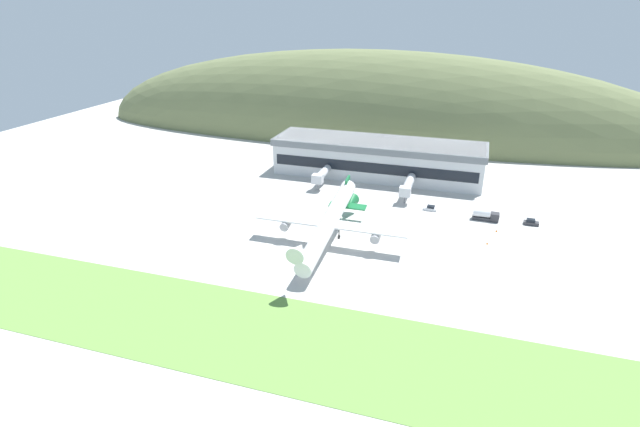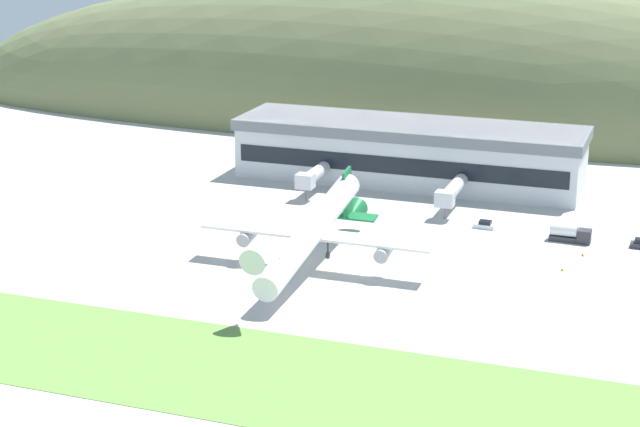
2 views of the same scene
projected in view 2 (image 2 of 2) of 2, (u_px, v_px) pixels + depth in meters
ground_plane at (362, 269)px, 172.59m from camera, size 373.67×373.67×0.00m
grass_strip_foreground at (263, 376)px, 135.08m from camera, size 336.30×26.18×0.08m
hill_backdrop at (412, 124)px, 276.90m from camera, size 272.20×53.38×74.67m
terminal_building at (409, 149)px, 221.26m from camera, size 72.02×19.63×12.54m
jetway_0 at (312, 176)px, 212.41m from camera, size 3.38×12.73×5.43m
jetway_1 at (451, 191)px, 201.84m from camera, size 3.38×15.62×5.43m
cargo_airplane at (313, 232)px, 169.93m from camera, size 38.81×48.32×11.51m
service_car_0 at (484, 225)px, 193.05m from camera, size 3.96×2.01×1.41m
fuel_truck at (570, 233)px, 185.53m from camera, size 7.19×2.44×3.18m
traffic_cone_0 at (562, 269)px, 171.70m from camera, size 0.52×0.52×0.58m
traffic_cone_1 at (583, 254)px, 178.57m from camera, size 0.52×0.52×0.58m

